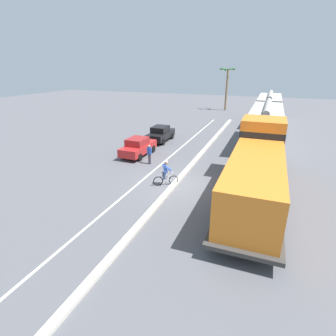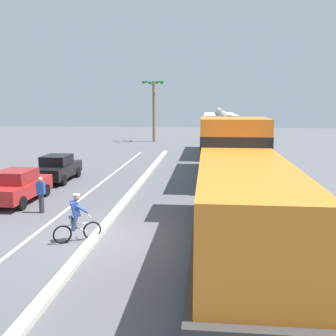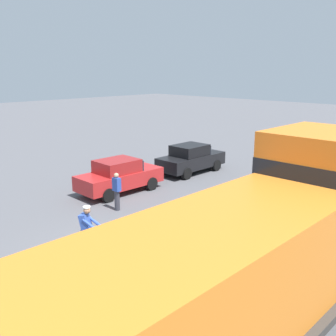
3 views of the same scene
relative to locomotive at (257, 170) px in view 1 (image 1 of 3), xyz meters
The scene contains 11 objects.
ground_plane 5.39m from the locomotive, behind, with size 120.00×120.00×0.00m, color #56565B.
median_curb 8.08m from the locomotive, 130.00° to the left, with size 0.36×36.00×0.16m, color beige.
lane_stripe 9.78m from the locomotive, 141.02° to the left, with size 0.14×36.00×0.01m, color silver.
locomotive is the anchor object (origin of this frame).
hopper_car_lead 12.16m from the locomotive, 90.00° to the left, with size 2.90×10.60×4.18m.
hopper_car_middle 23.76m from the locomotive, 90.00° to the left, with size 2.90×10.60×4.18m.
parked_car_red 11.32m from the locomotive, 155.52° to the left, with size 1.90×4.23×1.62m.
parked_car_black 14.29m from the locomotive, 136.12° to the left, with size 1.84×4.20×1.62m.
cyclist 5.74m from the locomotive, behind, with size 1.50×0.92×1.71m.
palm_tree_near 34.83m from the locomotive, 102.50° to the left, with size 2.70×2.73×7.46m.
pedestrian_by_cars 8.97m from the locomotive, 160.16° to the left, with size 0.34×0.22×1.62m.
Camera 1 is at (5.39, -15.28, 7.47)m, focal length 28.00 mm.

